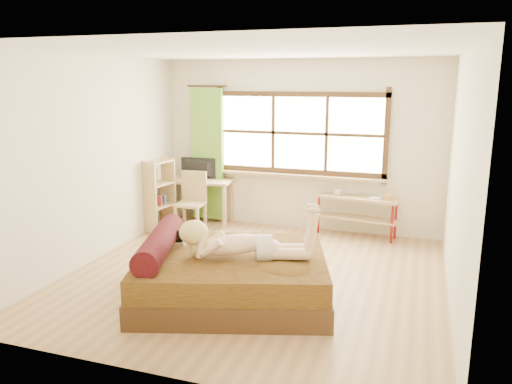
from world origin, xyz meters
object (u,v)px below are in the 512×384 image
(desk, at_px, (196,185))
(bed, at_px, (228,274))
(woman, at_px, (244,230))
(kitten, at_px, (177,235))
(chair, at_px, (192,198))
(pipe_shelf, at_px, (358,207))
(bookshelf, at_px, (159,195))

(desk, bearing_deg, bed, -63.47)
(woman, distance_m, kitten, 0.90)
(desk, distance_m, chair, 0.40)
(bed, xyz_separation_m, chair, (-1.52, 2.26, 0.25))
(kitten, xyz_separation_m, desk, (-0.94, 2.51, 0.02))
(woman, xyz_separation_m, desk, (-1.81, 2.66, -0.17))
(bed, bearing_deg, woman, -26.86)
(desk, relative_size, chair, 1.32)
(kitten, bearing_deg, bed, -26.48)
(chair, xyz_separation_m, pipe_shelf, (2.58, 0.48, -0.07))
(bed, relative_size, kitten, 7.92)
(pipe_shelf, bearing_deg, bed, -102.22)
(desk, height_order, bookshelf, bookshelf)
(woman, height_order, chair, woman)
(bed, relative_size, pipe_shelf, 1.90)
(bookshelf, bearing_deg, chair, 33.50)
(pipe_shelf, bearing_deg, woman, -98.32)
(bed, height_order, bookshelf, bookshelf)
(woman, bearing_deg, kitten, 153.43)
(woman, relative_size, bookshelf, 1.25)
(woman, bearing_deg, desk, 107.39)
(chair, bearing_deg, woman, -58.23)
(kitten, height_order, bookshelf, bookshelf)
(woman, height_order, desk, woman)
(chair, bearing_deg, kitten, -73.50)
(chair, height_order, pipe_shelf, chair)
(kitten, height_order, desk, kitten)
(woman, relative_size, pipe_shelf, 1.12)
(kitten, distance_m, chair, 2.31)
(desk, xyz_separation_m, pipe_shelf, (2.67, 0.12, -0.19))
(desk, xyz_separation_m, chair, (0.09, -0.36, -0.13))
(desk, distance_m, bookshelf, 0.69)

